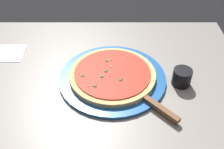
# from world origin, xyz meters

# --- Properties ---
(restaurant_table) EXTENTS (1.01, 0.69, 0.74)m
(restaurant_table) POSITION_xyz_m (0.00, 0.00, 0.59)
(restaurant_table) COLOR black
(restaurant_table) RESTS_ON ground_plane
(serving_plate) EXTENTS (0.36, 0.36, 0.01)m
(serving_plate) POSITION_xyz_m (0.03, -0.04, 0.75)
(serving_plate) COLOR #195199
(serving_plate) RESTS_ON restaurant_table
(pizza) EXTENTS (0.29, 0.29, 0.02)m
(pizza) POSITION_xyz_m (0.03, -0.04, 0.76)
(pizza) COLOR #DBB26B
(pizza) RESTS_ON serving_plate
(pizza_server) EXTENTS (0.18, 0.19, 0.01)m
(pizza_server) POSITION_xyz_m (0.15, -0.17, 0.76)
(pizza_server) COLOR silver
(pizza_server) RESTS_ON serving_plate
(cup_small_sauce) EXTENTS (0.06, 0.06, 0.06)m
(cup_small_sauce) POSITION_xyz_m (0.26, -0.07, 0.77)
(cup_small_sauce) COLOR black
(cup_small_sauce) RESTS_ON restaurant_table
(napkin_folded_right) EXTENTS (0.14, 0.11, 0.00)m
(napkin_folded_right) POSITION_xyz_m (-0.38, 0.10, 0.75)
(napkin_folded_right) COLOR white
(napkin_folded_right) RESTS_ON restaurant_table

